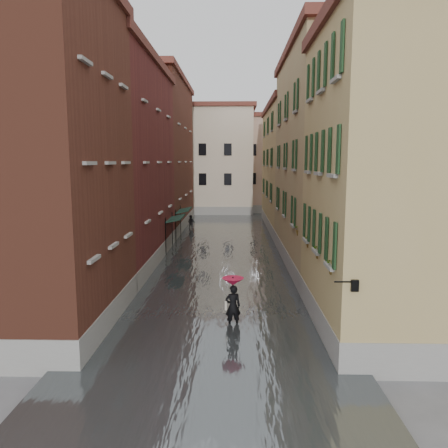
# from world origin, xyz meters

# --- Properties ---
(ground) EXTENTS (120.00, 120.00, 0.00)m
(ground) POSITION_xyz_m (0.00, 0.00, 0.00)
(ground) COLOR #5A5A5D
(ground) RESTS_ON ground
(floodwater) EXTENTS (10.00, 60.00, 0.20)m
(floodwater) POSITION_xyz_m (0.00, 13.00, 0.10)
(floodwater) COLOR #4C5254
(floodwater) RESTS_ON ground
(building_left_near) EXTENTS (6.00, 8.00, 13.00)m
(building_left_near) POSITION_xyz_m (-7.00, -2.00, 6.50)
(building_left_near) COLOR brown
(building_left_near) RESTS_ON ground
(building_left_mid) EXTENTS (6.00, 14.00, 12.50)m
(building_left_mid) POSITION_xyz_m (-7.00, 9.00, 6.25)
(building_left_mid) COLOR maroon
(building_left_mid) RESTS_ON ground
(building_left_far) EXTENTS (6.00, 16.00, 14.00)m
(building_left_far) POSITION_xyz_m (-7.00, 24.00, 7.00)
(building_left_far) COLOR brown
(building_left_far) RESTS_ON ground
(building_right_near) EXTENTS (6.00, 8.00, 11.50)m
(building_right_near) POSITION_xyz_m (7.00, -2.00, 5.75)
(building_right_near) COLOR tan
(building_right_near) RESTS_ON ground
(building_right_mid) EXTENTS (6.00, 14.00, 13.00)m
(building_right_mid) POSITION_xyz_m (7.00, 9.00, 6.50)
(building_right_mid) COLOR #9D8E5F
(building_right_mid) RESTS_ON ground
(building_right_far) EXTENTS (6.00, 16.00, 11.50)m
(building_right_far) POSITION_xyz_m (7.00, 24.00, 5.75)
(building_right_far) COLOR tan
(building_right_far) RESTS_ON ground
(building_end_cream) EXTENTS (12.00, 9.00, 13.00)m
(building_end_cream) POSITION_xyz_m (-3.00, 38.00, 6.50)
(building_end_cream) COLOR beige
(building_end_cream) RESTS_ON ground
(building_end_pink) EXTENTS (10.00, 9.00, 12.00)m
(building_end_pink) POSITION_xyz_m (6.00, 40.00, 6.00)
(building_end_pink) COLOR tan
(building_end_pink) RESTS_ON ground
(awning_near) EXTENTS (1.09, 3.31, 2.80)m
(awning_near) POSITION_xyz_m (-3.48, 12.53, 2.47)
(awning_near) COLOR black
(awning_near) RESTS_ON ground
(awning_far) EXTENTS (1.09, 3.30, 2.80)m
(awning_far) POSITION_xyz_m (-3.48, 17.75, 2.47)
(awning_far) COLOR black
(awning_far) RESTS_ON ground
(wall_lantern) EXTENTS (0.71, 0.22, 0.35)m
(wall_lantern) POSITION_xyz_m (4.33, -6.00, 3.01)
(wall_lantern) COLOR black
(wall_lantern) RESTS_ON ground
(window_planters) EXTENTS (0.59, 8.54, 0.84)m
(window_planters) POSITION_xyz_m (4.12, -0.77, 3.51)
(window_planters) COLOR brown
(window_planters) RESTS_ON ground
(pedestrian_main) EXTENTS (0.89, 0.89, 2.06)m
(pedestrian_main) POSITION_xyz_m (0.73, -1.84, 1.21)
(pedestrian_main) COLOR black
(pedestrian_main) RESTS_ON ground
(pedestrian_far) EXTENTS (0.74, 0.60, 1.46)m
(pedestrian_far) POSITION_xyz_m (-3.38, 23.10, 0.73)
(pedestrian_far) COLOR black
(pedestrian_far) RESTS_ON ground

